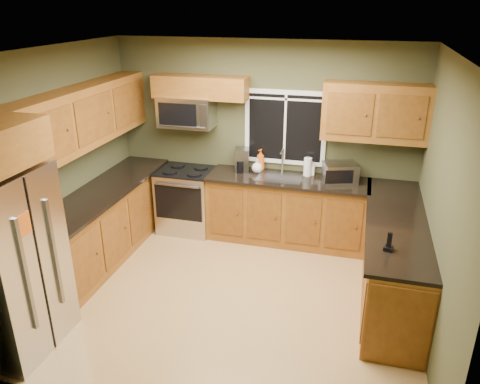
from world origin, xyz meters
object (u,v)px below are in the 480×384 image
at_px(soap_bottle_c, 257,166).
at_px(paper_towel_roll, 308,167).
at_px(range, 187,200).
at_px(kettle, 241,160).
at_px(toaster_oven, 340,173).
at_px(coffee_maker, 242,160).
at_px(soap_bottle_a, 260,160).
at_px(cordless_phone, 389,245).
at_px(soap_bottle_b, 312,168).
at_px(refrigerator, 7,263).
at_px(microwave, 187,112).

bearing_deg(soap_bottle_c, paper_towel_roll, 3.62).
bearing_deg(range, kettle, 13.31).
height_order(toaster_oven, soap_bottle_c, toaster_oven).
bearing_deg(toaster_oven, soap_bottle_c, 175.20).
distance_m(coffee_maker, kettle, 0.03).
height_order(soap_bottle_a, soap_bottle_c, soap_bottle_a).
height_order(kettle, soap_bottle_a, soap_bottle_a).
height_order(range, cordless_phone, cordless_phone).
bearing_deg(coffee_maker, soap_bottle_b, 4.58).
relative_size(refrigerator, microwave, 2.37).
bearing_deg(kettle, paper_towel_roll, -0.11).
bearing_deg(soap_bottle_a, range, -167.44).
xyz_separation_m(range, kettle, (0.76, 0.18, 0.61)).
height_order(refrigerator, soap_bottle_b, refrigerator).
bearing_deg(kettle, coffee_maker, -56.30).
xyz_separation_m(range, cordless_phone, (2.72, -1.67, 0.53)).
xyz_separation_m(kettle, soap_bottle_c, (0.25, -0.05, -0.04)).
bearing_deg(soap_bottle_b, refrigerator, -129.11).
distance_m(toaster_oven, soap_bottle_c, 1.14).
height_order(range, microwave, microwave).
bearing_deg(soap_bottle_c, toaster_oven, -4.80).
bearing_deg(kettle, soap_bottle_c, -10.52).
bearing_deg(coffee_maker, cordless_phone, -43.29).
relative_size(coffee_maker, soap_bottle_b, 1.64).
xyz_separation_m(paper_towel_roll, cordless_phone, (1.02, -1.85, -0.07)).
relative_size(range, coffee_maker, 2.98).
height_order(soap_bottle_a, soap_bottle_b, soap_bottle_a).
xyz_separation_m(kettle, cordless_phone, (1.96, -1.85, -0.08)).
relative_size(kettle, soap_bottle_a, 0.99).
bearing_deg(cordless_phone, kettle, 136.55).
relative_size(soap_bottle_a, soap_bottle_c, 1.60).
relative_size(soap_bottle_b, cordless_phone, 1.01).
xyz_separation_m(range, coffee_maker, (0.78, 0.15, 0.62)).
distance_m(toaster_oven, coffee_maker, 1.36).
height_order(microwave, paper_towel_roll, microwave).
relative_size(refrigerator, soap_bottle_c, 9.54).
height_order(refrigerator, soap_bottle_a, refrigerator).
xyz_separation_m(kettle, paper_towel_roll, (0.94, -0.00, -0.01)).
bearing_deg(microwave, paper_towel_roll, 1.43).
height_order(refrigerator, toaster_oven, refrigerator).
relative_size(microwave, toaster_oven, 1.53).
distance_m(range, coffee_maker, 1.01).
relative_size(toaster_oven, soap_bottle_b, 2.59).
height_order(kettle, soap_bottle_b, kettle).
distance_m(refrigerator, coffee_maker, 3.28).
bearing_deg(soap_bottle_b, coffee_maker, -175.42).
bearing_deg(range, refrigerator, -103.97).
bearing_deg(range, paper_towel_roll, 6.00).
distance_m(paper_towel_roll, cordless_phone, 2.11).
distance_m(refrigerator, cordless_phone, 3.58).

